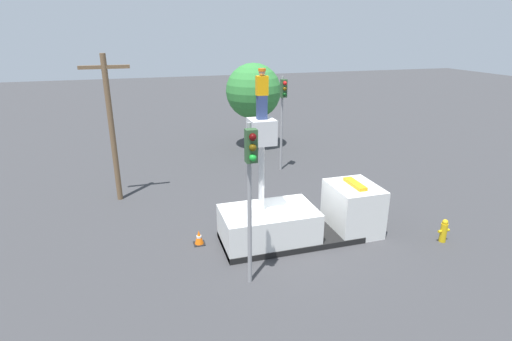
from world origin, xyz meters
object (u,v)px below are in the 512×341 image
Objects in this scene: traffic_light_pole at (251,175)px; fire_hydrant at (444,231)px; bucket_truck at (302,218)px; traffic_cone_rear at (199,238)px; utility_pole at (111,124)px; tree_left_bg at (253,91)px; traffic_light_across at (283,105)px; worker at (262,94)px.

fire_hydrant is at bearing 3.58° from traffic_light_pole.
traffic_cone_rear is (-4.04, 0.71, -0.60)m from bucket_truck.
tree_left_bg is at bearing 37.76° from utility_pole.
fire_hydrant is 9.69m from traffic_cone_rear.
traffic_cone_rear is at bearing -130.11° from traffic_light_across.
tree_left_bg is at bearing 73.33° from traffic_light_pole.
tree_left_bg is at bearing 92.22° from traffic_light_across.
fire_hydrant is at bearing -19.61° from bucket_truck.
bucket_truck is 1.10× the size of tree_left_bg.
traffic_light_across is 9.36m from utility_pole.
traffic_light_pole is 0.78× the size of utility_pole.
worker reaches higher than fire_hydrant.
tree_left_bg is at bearing 74.88° from worker.
bucket_truck is at bearing 40.57° from traffic_light_pole.
utility_pole reaches higher than bucket_truck.
traffic_light_across is 5.26m from tree_left_bg.
worker is 0.32× the size of traffic_light_pole.
traffic_cone_rear is at bearing -60.99° from utility_pole.
tree_left_bg is at bearing 81.91° from bucket_truck.
bucket_truck is at bearing -41.33° from utility_pole.
utility_pole is at bearing 130.91° from worker.
traffic_cone_rear is at bearing 164.47° from fire_hydrant.
bucket_truck is 8.78m from traffic_light_across.
traffic_light_pole is (-1.10, -2.39, -2.04)m from worker.
bucket_truck is 5.64m from fire_hydrant.
utility_pole reaches higher than traffic_light_across.
tree_left_bg reaches higher than fire_hydrant.
tree_left_bg is (-0.20, 5.25, 0.07)m from traffic_light_across.
traffic_light_across is at bearing 64.79° from traffic_light_pole.
bucket_truck is at bearing -9.92° from traffic_cone_rear.
traffic_light_across is 0.94× the size of tree_left_bg.
traffic_light_pole is (-2.80, -2.39, 2.97)m from bucket_truck.
traffic_light_across is 10.17m from traffic_cone_rear.
traffic_light_pole is 8.79m from fire_hydrant.
tree_left_bg is (4.68, 15.62, 0.12)m from traffic_light_pole.
bucket_truck is 3.70× the size of worker.
worker is 0.32× the size of traffic_light_across.
utility_pole is at bearing 119.01° from traffic_cone_rear.
bucket_truck is at bearing -104.64° from traffic_light_across.
utility_pole reaches higher than tree_left_bg.
utility_pole is at bearing 116.53° from traffic_light_pole.
traffic_light_pole is 9.28× the size of traffic_cone_rear.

